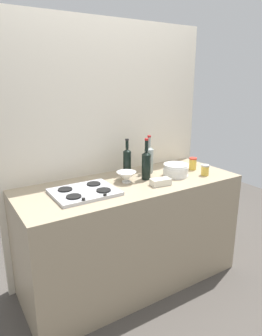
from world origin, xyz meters
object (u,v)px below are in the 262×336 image
at_px(condiment_jar_front, 193,164).
at_px(condiment_jar_rear, 205,170).
at_px(plate_stack, 176,170).
at_px(mixing_bowl, 126,177).
at_px(wine_bottle_leftmost, 146,164).
at_px(stovetop_hob, 84,192).
at_px(butter_dish, 161,182).
at_px(wine_bottle_mid_right, 149,159).
at_px(wine_bottle_mid_left, 127,162).

height_order(condiment_jar_front, condiment_jar_rear, condiment_jar_front).
xyz_separation_m(plate_stack, mixing_bowl, (-0.44, 0.08, -0.00)).
relative_size(wine_bottle_leftmost, condiment_jar_front, 3.09).
height_order(stovetop_hob, mixing_bowl, mixing_bowl).
xyz_separation_m(wine_bottle_leftmost, butter_dish, (0.01, -0.18, -0.10)).
distance_m(butter_dish, condiment_jar_rear, 0.48).
distance_m(plate_stack, condiment_jar_rear, 0.25).
relative_size(condiment_jar_front, condiment_jar_rear, 1.19).
xyz_separation_m(wine_bottle_mid_right, mixing_bowl, (-0.30, -0.12, -0.08)).
relative_size(wine_bottle_mid_right, condiment_jar_front, 3.01).
bearing_deg(wine_bottle_mid_right, plate_stack, -54.94).
xyz_separation_m(condiment_jar_front, condiment_jar_rear, (-0.03, -0.18, -0.01)).
height_order(wine_bottle_mid_left, wine_bottle_mid_right, wine_bottle_mid_right).
xyz_separation_m(wine_bottle_mid_right, condiment_jar_front, (0.39, -0.13, -0.07)).
xyz_separation_m(stovetop_hob, wine_bottle_leftmost, (0.56, 0.04, 0.11)).
height_order(mixing_bowl, butter_dish, mixing_bowl).
bearing_deg(wine_bottle_leftmost, condiment_jar_rear, -20.56).
bearing_deg(wine_bottle_mid_right, mixing_bowl, -158.36).
relative_size(wine_bottle_leftmost, butter_dish, 2.21).
xyz_separation_m(butter_dish, condiment_jar_rear, (0.48, 0.00, 0.02)).
height_order(wine_bottle_mid_left, butter_dish, wine_bottle_mid_left).
distance_m(plate_stack, condiment_jar_front, 0.26).
xyz_separation_m(wine_bottle_leftmost, mixing_bowl, (-0.18, 0.02, -0.08)).
distance_m(wine_bottle_leftmost, condiment_jar_front, 0.52).
relative_size(plate_stack, condiment_jar_rear, 2.34).
distance_m(wine_bottle_mid_left, butter_dish, 0.36).
relative_size(wine_bottle_leftmost, mixing_bowl, 2.15).
height_order(butter_dish, condiment_jar_front, condiment_jar_front).
xyz_separation_m(wine_bottle_mid_left, condiment_jar_rear, (0.58, -0.32, -0.08)).
height_order(plate_stack, wine_bottle_mid_right, wine_bottle_mid_right).
distance_m(wine_bottle_leftmost, mixing_bowl, 0.20).
bearing_deg(stovetop_hob, wine_bottle_mid_left, 20.73).
relative_size(plate_stack, condiment_jar_front, 1.97).
bearing_deg(butter_dish, condiment_jar_front, 19.94).
bearing_deg(plate_stack, wine_bottle_mid_left, 150.24).
height_order(stovetop_hob, condiment_jar_rear, condiment_jar_rear).
bearing_deg(wine_bottle_leftmost, wine_bottle_mid_right, 48.02).
relative_size(wine_bottle_leftmost, condiment_jar_rear, 3.69).
height_order(plate_stack, butter_dish, plate_stack).
height_order(stovetop_hob, butter_dish, butter_dish).
bearing_deg(plate_stack, wine_bottle_leftmost, 166.44).
xyz_separation_m(plate_stack, wine_bottle_mid_right, (-0.14, 0.20, 0.07)).
bearing_deg(stovetop_hob, wine_bottle_leftmost, 3.67).
relative_size(stovetop_hob, butter_dish, 2.94).
xyz_separation_m(wine_bottle_mid_left, mixing_bowl, (-0.08, -0.12, -0.08)).
distance_m(plate_stack, mixing_bowl, 0.45).
bearing_deg(mixing_bowl, plate_stack, -10.22).
relative_size(wine_bottle_leftmost, wine_bottle_mid_right, 1.03).
relative_size(wine_bottle_mid_right, mixing_bowl, 2.09).
xyz_separation_m(stovetop_hob, condiment_jar_front, (1.08, 0.04, 0.04)).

